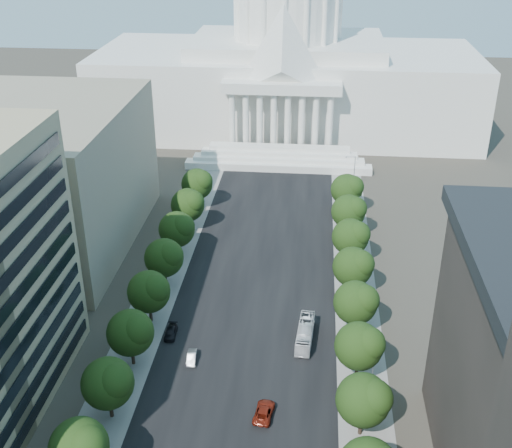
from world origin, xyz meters
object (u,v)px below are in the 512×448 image
(car_red, at_px, (264,412))
(car_dark_b, at_px, (171,332))
(city_bus, at_px, (305,333))
(car_silver, at_px, (192,357))

(car_red, distance_m, car_dark_b, 25.09)
(car_dark_b, relative_size, city_bus, 0.44)
(car_silver, height_order, car_dark_b, car_dark_b)
(car_red, height_order, car_dark_b, car_red)
(car_red, bearing_deg, car_dark_b, -37.96)
(car_red, xyz_separation_m, car_dark_b, (-17.69, 17.80, -0.10))
(car_dark_b, bearing_deg, car_red, -47.42)
(car_silver, distance_m, car_dark_b, 7.98)
(car_silver, distance_m, city_bus, 19.72)
(car_red, height_order, city_bus, city_bus)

